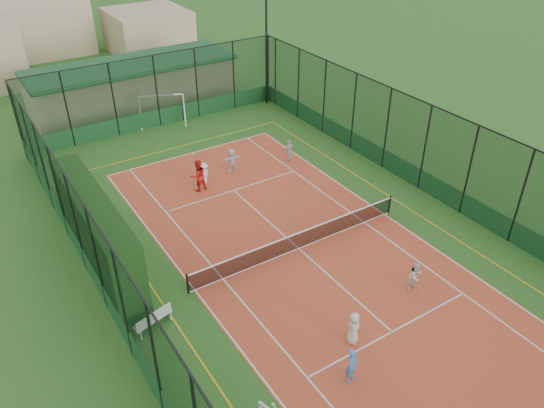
# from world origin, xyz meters

# --- Properties ---
(ground) EXTENTS (300.00, 300.00, 0.00)m
(ground) POSITION_xyz_m (0.00, 0.00, 0.00)
(ground) COLOR #276522
(ground) RESTS_ON ground
(court_slab) EXTENTS (11.17, 23.97, 0.01)m
(court_slab) POSITION_xyz_m (0.00, 0.00, 0.01)
(court_slab) COLOR #C54F2B
(court_slab) RESTS_ON ground
(tennis_net) EXTENTS (11.67, 0.12, 1.06)m
(tennis_net) POSITION_xyz_m (0.00, 0.00, 0.53)
(tennis_net) COLOR black
(tennis_net) RESTS_ON ground
(perimeter_fence) EXTENTS (18.12, 34.12, 5.00)m
(perimeter_fence) POSITION_xyz_m (0.00, 0.00, 2.50)
(perimeter_fence) COLOR black
(perimeter_fence) RESTS_ON ground
(floodlight_ne) EXTENTS (0.60, 0.26, 8.25)m
(floodlight_ne) POSITION_xyz_m (8.60, 16.60, 4.12)
(floodlight_ne) COLOR black
(floodlight_ne) RESTS_ON ground
(clubhouse) EXTENTS (15.20, 7.20, 3.15)m
(clubhouse) POSITION_xyz_m (0.00, 22.00, 1.57)
(clubhouse) COLOR tan
(clubhouse) RESTS_ON ground
(hedge_left) EXTENTS (1.31, 8.75, 3.83)m
(hedge_left) POSITION_xyz_m (-8.30, 3.53, 1.91)
(hedge_left) COLOR black
(hedge_left) RESTS_ON ground
(white_bench) EXTENTS (1.72, 0.88, 0.94)m
(white_bench) POSITION_xyz_m (-7.80, -1.10, 0.47)
(white_bench) COLOR white
(white_bench) RESTS_ON ground
(futsal_goal_far) EXTENTS (3.24, 2.04, 2.02)m
(futsal_goal_far) POSITION_xyz_m (0.40, 17.37, 1.01)
(futsal_goal_far) COLOR white
(futsal_goal_far) RESTS_ON ground
(child_near_left) EXTENTS (0.80, 0.80, 1.41)m
(child_near_left) POSITION_xyz_m (-1.63, -5.92, 0.71)
(child_near_left) COLOR silver
(child_near_left) RESTS_ON court_slab
(child_near_mid) EXTENTS (0.64, 0.56, 1.49)m
(child_near_mid) POSITION_xyz_m (-2.87, -7.29, 0.75)
(child_near_mid) COLOR #4D90DC
(child_near_mid) RESTS_ON court_slab
(child_near_right) EXTENTS (0.67, 0.53, 1.36)m
(child_near_right) POSITION_xyz_m (2.56, -5.00, 0.69)
(child_near_right) COLOR silver
(child_near_right) RESTS_ON court_slab
(child_far_left) EXTENTS (0.95, 0.86, 1.28)m
(child_far_left) POSITION_xyz_m (-1.00, 8.02, 0.65)
(child_far_left) COLOR white
(child_far_left) RESTS_ON court_slab
(child_far_right) EXTENTS (0.87, 0.44, 1.43)m
(child_far_right) POSITION_xyz_m (4.65, 7.68, 0.73)
(child_far_right) COLOR silver
(child_far_right) RESTS_ON court_slab
(child_far_back) EXTENTS (1.33, 0.47, 1.42)m
(child_far_back) POSITION_xyz_m (1.04, 8.47, 0.72)
(child_far_back) COLOR white
(child_far_back) RESTS_ON court_slab
(coach) EXTENTS (0.96, 0.78, 1.86)m
(coach) POSITION_xyz_m (-1.62, 7.50, 0.94)
(coach) COLOR red
(coach) RESTS_ON court_slab
(tennis_balls) EXTENTS (3.80, 1.09, 0.07)m
(tennis_balls) POSITION_xyz_m (0.94, 1.21, 0.04)
(tennis_balls) COLOR #CCE033
(tennis_balls) RESTS_ON court_slab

